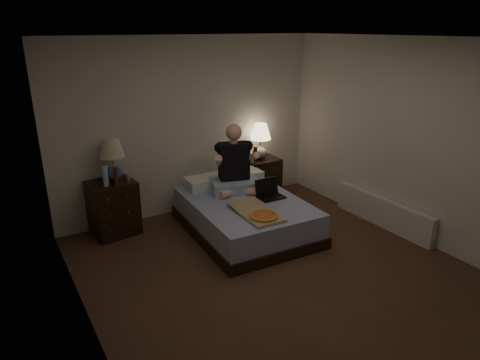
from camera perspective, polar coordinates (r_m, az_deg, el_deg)
floor at (r=4.87m, az=5.67°, el=-12.57°), size 4.00×4.50×0.00m
ceiling at (r=4.12m, az=6.90°, el=18.27°), size 4.00×4.50×0.00m
wall_back at (r=6.20m, az=-6.57°, el=7.11°), size 4.00×0.00×2.50m
wall_left at (r=3.56m, az=-20.39°, el=-3.85°), size 0.00×4.50×2.50m
wall_right at (r=5.74m, az=22.36°, el=4.70°), size 0.00×4.50×2.50m
bed at (r=5.71m, az=0.74°, el=-4.80°), size 1.46×1.88×0.45m
nightstand_left at (r=5.85m, az=-16.53°, el=-3.57°), size 0.61×0.56×0.72m
nightstand_right at (r=6.82m, az=2.90°, el=0.28°), size 0.51×0.46×0.65m
lamp_left at (r=5.67m, az=-16.62°, el=2.60°), size 0.34×0.34×0.56m
lamp_right at (r=6.62m, az=2.74°, el=5.15°), size 0.36×0.36×0.56m
water_bottle at (r=5.56m, az=-17.50°, el=0.48°), size 0.07×0.07×0.25m
soda_can at (r=5.68m, az=-14.79°, el=0.36°), size 0.07×0.07×0.10m
beer_bottle_left at (r=5.52m, az=-16.19°, el=0.36°), size 0.06×0.06×0.23m
beer_bottle_right at (r=6.56m, az=2.07°, el=3.52°), size 0.06×0.06×0.23m
person at (r=5.78m, az=-0.70°, el=2.86°), size 0.78×0.68×0.93m
laptop at (r=5.66m, az=4.21°, el=-1.27°), size 0.35×0.29×0.24m
pizza_box at (r=5.06m, az=3.18°, el=-4.88°), size 0.43×0.77×0.08m
radiator at (r=6.19m, az=18.46°, el=-4.09°), size 0.10×1.60×0.40m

